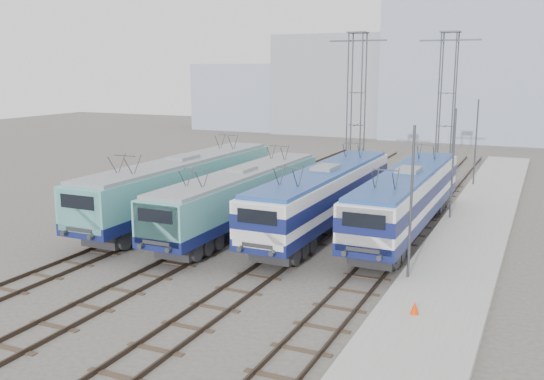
{
  "coord_description": "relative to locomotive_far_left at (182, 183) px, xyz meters",
  "views": [
    {
      "loc": [
        13.75,
        -23.62,
        9.34
      ],
      "look_at": [
        -0.29,
        7.0,
        2.56
      ],
      "focal_mm": 40.0,
      "sensor_mm": 36.0,
      "label": 1
    }
  ],
  "objects": [
    {
      "name": "locomotive_far_right",
      "position": [
        13.5,
        2.36,
        -0.05
      ],
      "size": [
        2.82,
        17.85,
        3.36
      ],
      "color": "#121A52",
      "rests_on": "ground"
    },
    {
      "name": "mast_rear",
      "position": [
        15.35,
        18.4,
        1.17
      ],
      "size": [
        0.12,
        0.12,
        7.0
      ],
      "primitive_type": "cylinder",
      "color": "#3F4247",
      "rests_on": "ground"
    },
    {
      "name": "ground",
      "position": [
        6.75,
        -7.6,
        -2.33
      ],
      "size": [
        160.0,
        160.0,
        0.0
      ],
      "primitive_type": "plane",
      "color": "#514C47"
    },
    {
      "name": "locomotive_center_right",
      "position": [
        9.0,
        1.04,
        -0.04
      ],
      "size": [
        2.83,
        17.91,
        3.37
      ],
      "color": "#121A52",
      "rests_on": "ground"
    },
    {
      "name": "mast_mid",
      "position": [
        15.35,
        6.4,
        1.17
      ],
      "size": [
        0.12,
        0.12,
        7.0
      ],
      "primitive_type": "cylinder",
      "color": "#3F4247",
      "rests_on": "ground"
    },
    {
      "name": "building_center",
      "position": [
        10.75,
        54.4,
        6.67
      ],
      "size": [
        22.0,
        14.0,
        18.0
      ],
      "primitive_type": "cube",
      "color": "#919CB4",
      "rests_on": "ground"
    },
    {
      "name": "building_west",
      "position": [
        -7.25,
        54.4,
        4.67
      ],
      "size": [
        18.0,
        12.0,
        14.0
      ],
      "primitive_type": "cube",
      "color": "#8B919C",
      "rests_on": "ground"
    },
    {
      "name": "mast_front",
      "position": [
        15.35,
        -5.6,
        1.17
      ],
      "size": [
        0.12,
        0.12,
        7.0
      ],
      "primitive_type": "cylinder",
      "color": "#3F4247",
      "rests_on": "ground"
    },
    {
      "name": "catenary_tower_west",
      "position": [
        6.75,
        14.4,
        4.31
      ],
      "size": [
        4.5,
        1.2,
        12.0
      ],
      "color": "#3F4247",
      "rests_on": "ground"
    },
    {
      "name": "building_far_west",
      "position": [
        -23.25,
        54.4,
        2.67
      ],
      "size": [
        14.0,
        10.0,
        10.0
      ],
      "primitive_type": "cube",
      "color": "#919CB4",
      "rests_on": "ground"
    },
    {
      "name": "platform",
      "position": [
        16.95,
        0.4,
        -2.18
      ],
      "size": [
        4.0,
        70.0,
        0.3
      ],
      "primitive_type": "cube",
      "color": "#9E9E99",
      "rests_on": "ground"
    },
    {
      "name": "locomotive_far_left",
      "position": [
        0.0,
        0.0,
        0.0
      ],
      "size": [
        2.97,
        18.76,
        3.53
      ],
      "color": "#121A52",
      "rests_on": "ground"
    },
    {
      "name": "safety_cone",
      "position": [
        16.47,
        -9.61,
        -1.78
      ],
      "size": [
        0.32,
        0.32,
        0.5
      ],
      "primitive_type": "cone",
      "color": "#FF3704",
      "rests_on": "platform"
    },
    {
      "name": "catenary_tower_east",
      "position": [
        13.25,
        16.4,
        4.31
      ],
      "size": [
        4.5,
        1.2,
        12.0
      ],
      "color": "#3F4247",
      "rests_on": "ground"
    },
    {
      "name": "locomotive_center_left",
      "position": [
        4.5,
        -0.74,
        -0.18
      ],
      "size": [
        2.72,
        17.16,
        3.23
      ],
      "color": "#121A52",
      "rests_on": "ground"
    }
  ]
}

